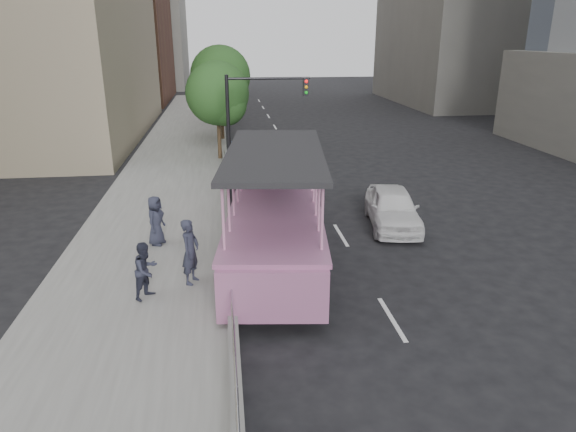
# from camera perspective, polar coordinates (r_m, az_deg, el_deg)

# --- Properties ---
(ground) EXTENTS (160.00, 160.00, 0.00)m
(ground) POSITION_cam_1_polar(r_m,az_deg,el_deg) (15.32, 5.54, -7.75)
(ground) COLOR black
(sidewalk) EXTENTS (5.50, 80.00, 0.30)m
(sidewalk) POSITION_cam_1_polar(r_m,az_deg,el_deg) (24.39, -13.03, 2.66)
(sidewalk) COLOR #A0A09A
(sidewalk) RESTS_ON ground
(kerb_wall) EXTENTS (0.24, 30.00, 0.36)m
(kerb_wall) POSITION_cam_1_polar(r_m,az_deg,el_deg) (16.59, -6.52, -3.75)
(kerb_wall) COLOR gray
(kerb_wall) RESTS_ON sidewalk
(guardrail) EXTENTS (0.07, 22.00, 0.71)m
(guardrail) POSITION_cam_1_polar(r_m,az_deg,el_deg) (16.35, -6.61, -1.61)
(guardrail) COLOR #BBBCC1
(guardrail) RESTS_ON kerb_wall
(duck_boat) EXTENTS (4.02, 11.47, 3.73)m
(duck_boat) POSITION_cam_1_polar(r_m,az_deg,el_deg) (17.50, -1.31, 0.78)
(duck_boat) COLOR black
(duck_boat) RESTS_ON ground
(car) EXTENTS (2.42, 4.64, 1.51)m
(car) POSITION_cam_1_polar(r_m,az_deg,el_deg) (20.05, 11.54, 0.94)
(car) COLOR white
(car) RESTS_ON ground
(pedestrian_near) EXTENTS (0.69, 0.82, 1.90)m
(pedestrian_near) POSITION_cam_1_polar(r_m,az_deg,el_deg) (14.67, -10.79, -3.90)
(pedestrian_near) COLOR #2B2E3F
(pedestrian_near) RESTS_ON sidewalk
(pedestrian_mid) EXTENTS (0.94, 0.97, 1.58)m
(pedestrian_mid) POSITION_cam_1_polar(r_m,az_deg,el_deg) (14.19, -15.50, -5.83)
(pedestrian_mid) COLOR #2B2E3F
(pedestrian_mid) RESTS_ON sidewalk
(pedestrian_far) EXTENTS (0.79, 0.96, 1.69)m
(pedestrian_far) POSITION_cam_1_polar(r_m,az_deg,el_deg) (17.67, -14.48, -0.49)
(pedestrian_far) COLOR #2B2E3F
(pedestrian_far) RESTS_ON sidewalk
(parking_sign) EXTENTS (0.15, 0.56, 2.52)m
(parking_sign) POSITION_cam_1_polar(r_m,az_deg,el_deg) (23.18, -6.06, 5.91)
(parking_sign) COLOR black
(parking_sign) RESTS_ON ground
(traffic_signal) EXTENTS (4.20, 0.32, 5.20)m
(traffic_signal) POSITION_cam_1_polar(r_m,az_deg,el_deg) (26.05, -4.03, 11.70)
(traffic_signal) COLOR black
(traffic_signal) RESTS_ON ground
(street_tree_near) EXTENTS (3.52, 3.52, 5.72)m
(street_tree_near) POSITION_cam_1_polar(r_m,az_deg,el_deg) (29.37, -7.65, 13.08)
(street_tree_near) COLOR #3A291A
(street_tree_near) RESTS_ON ground
(street_tree_far) EXTENTS (3.97, 3.97, 6.45)m
(street_tree_far) POSITION_cam_1_polar(r_m,az_deg,el_deg) (35.30, -7.35, 14.92)
(street_tree_far) COLOR #3A291A
(street_tree_far) RESTS_ON ground
(midrise_stone_b) EXTENTS (16.00, 14.00, 20.00)m
(midrise_stone_b) POSITION_cam_1_polar(r_m,az_deg,el_deg) (78.39, -17.82, 20.76)
(midrise_stone_b) COLOR gray
(midrise_stone_b) RESTS_ON ground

